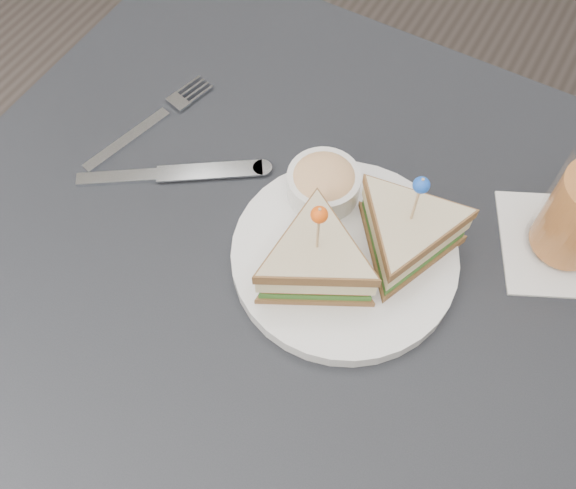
# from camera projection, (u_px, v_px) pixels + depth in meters

# --- Properties ---
(ground_plane) EXTENTS (3.50, 3.50, 0.00)m
(ground_plane) POSITION_uv_depth(u_px,v_px,m) (281.00, 441.00, 1.32)
(ground_plane) COLOR #3F3833
(table) EXTENTS (0.80, 0.80, 0.75)m
(table) POSITION_uv_depth(u_px,v_px,m) (276.00, 302.00, 0.74)
(table) COLOR black
(table) RESTS_ON ground
(plate_meal) EXTENTS (0.27, 0.25, 0.14)m
(plate_meal) POSITION_uv_depth(u_px,v_px,m) (353.00, 243.00, 0.65)
(plate_meal) COLOR white
(plate_meal) RESTS_ON table
(cutlery_fork) EXTENTS (0.07, 0.19, 0.01)m
(cutlery_fork) POSITION_uv_depth(u_px,v_px,m) (155.00, 119.00, 0.78)
(cutlery_fork) COLOR silver
(cutlery_fork) RESTS_ON table
(cutlery_knife) EXTENTS (0.20, 0.14, 0.01)m
(cutlery_knife) POSITION_uv_depth(u_px,v_px,m) (166.00, 174.00, 0.74)
(cutlery_knife) COLOR silver
(cutlery_knife) RESTS_ON table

